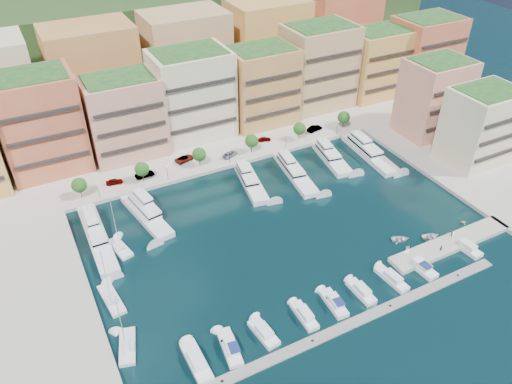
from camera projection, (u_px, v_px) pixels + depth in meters
ground at (286, 229)px, 116.99m from camera, size 400.00×400.00×0.00m
north_quay at (190, 121)px, 161.83m from camera, size 220.00×64.00×2.00m
east_quay at (499, 178)px, 134.53m from camera, size 34.00×76.00×2.00m
west_quay at (5, 358)px, 87.87m from camera, size 34.00×76.00×2.00m
hillside at (145, 71)px, 196.54m from camera, size 240.00×40.00×58.00m
south_pontoon at (352, 324)px, 94.16m from camera, size 72.00×2.20×0.35m
finger_pier at (450, 245)px, 112.36m from camera, size 32.00×5.00×2.00m
apartment_1 at (41, 123)px, 129.75m from camera, size 20.00×16.50×26.80m
apartment_2 at (124, 116)px, 137.36m from camera, size 20.00×15.50×22.80m
apartment_3 at (192, 94)px, 145.84m from camera, size 22.00×16.50×25.80m
apartment_4 at (262, 86)px, 153.25m from camera, size 20.00×15.50×23.80m
apartment_5 at (318, 66)px, 162.10m from camera, size 22.00×16.50×26.80m
apartment_6 at (375, 63)px, 170.09m from camera, size 20.00×15.50×22.80m
apartment_7 at (425, 52)px, 175.59m from camera, size 22.00×16.50×24.80m
apartment_east_a at (434, 97)px, 147.64m from camera, size 18.00×14.50×22.80m
apartment_east_b at (481, 125)px, 135.20m from camera, size 18.00×14.50×20.80m
backblock_1 at (94, 75)px, 151.83m from camera, size 26.00×18.00×30.00m
backblock_2 at (187, 59)px, 163.12m from camera, size 26.00×18.00×30.00m
backblock_3 at (267, 44)px, 174.41m from camera, size 26.00×18.00×30.00m
backblock_4 at (338, 32)px, 185.70m from camera, size 26.00×18.00×30.00m
tree_0 at (79, 185)px, 123.42m from camera, size 3.80×3.80×5.65m
tree_1 at (142, 169)px, 129.44m from camera, size 3.80×3.80×5.65m
tree_2 at (199, 154)px, 135.46m from camera, size 3.80×3.80×5.65m
tree_3 at (251, 141)px, 141.48m from camera, size 3.80×3.80×5.65m
tree_4 at (300, 129)px, 147.50m from camera, size 3.80×3.80×5.65m
tree_5 at (344, 117)px, 153.52m from camera, size 3.80×3.80×5.65m
lamppost_0 at (98, 189)px, 123.79m from camera, size 0.30×0.30×4.20m
lamppost_1 at (167, 170)px, 130.56m from camera, size 0.30×0.30×4.20m
lamppost_2 at (229, 154)px, 137.34m from camera, size 0.30×0.30×4.20m
lamppost_3 at (286, 139)px, 144.11m from camera, size 0.30×0.30×4.20m
lamppost_4 at (337, 126)px, 150.88m from camera, size 0.30×0.30×4.20m
yacht_0 at (96, 234)px, 113.64m from camera, size 4.46×25.74×7.30m
yacht_1 at (146, 213)px, 120.16m from camera, size 7.66×20.63×7.30m
yacht_3 at (250, 180)px, 131.49m from camera, size 7.48×18.92×7.30m
yacht_4 at (294, 171)px, 135.21m from camera, size 7.42×22.08×7.30m
yacht_5 at (331, 156)px, 141.47m from camera, size 7.60×18.23×7.30m
yacht_6 at (368, 151)px, 143.89m from camera, size 6.92×23.51×7.30m
cruiser_0 at (197, 362)px, 86.68m from camera, size 2.95×9.07×2.55m
cruiser_1 at (230, 348)px, 89.07m from camera, size 3.62×8.60×2.66m
cruiser_2 at (264, 333)px, 91.70m from camera, size 3.39×7.40×2.55m
cruiser_3 at (305, 316)px, 95.01m from camera, size 2.57×7.42×2.55m
cruiser_4 at (334, 303)px, 97.54m from camera, size 3.13×7.71×2.66m
cruiser_5 at (361, 292)px, 100.06m from camera, size 2.57×7.23×2.55m
cruiser_6 at (392, 279)px, 102.98m from camera, size 3.03×8.26×2.55m
cruiser_7 at (420, 267)px, 105.88m from camera, size 3.24×8.16×2.66m
cruiser_9 at (466, 247)px, 110.93m from camera, size 3.10×7.68×2.55m
sailboat_2 at (120, 249)px, 110.93m from camera, size 4.36×8.18×13.20m
sailboat_1 at (112, 300)px, 98.62m from camera, size 3.76×9.54×13.20m
sailboat_0 at (128, 347)px, 89.46m from camera, size 4.93×8.52×13.20m
tender_2 at (431, 236)px, 114.13m from camera, size 4.75×3.80×0.88m
tender_3 at (463, 222)px, 118.59m from camera, size 1.86×1.73×0.80m
tender_0 at (400, 239)px, 113.43m from camera, size 4.83×4.24×0.83m
tender_1 at (408, 247)px, 111.18m from camera, size 1.76×1.62×0.78m
car_0 at (114, 182)px, 130.09m from camera, size 4.52×2.38×1.46m
car_1 at (145, 174)px, 132.68m from camera, size 5.14×2.08×1.66m
car_2 at (184, 158)px, 139.39m from camera, size 5.93×3.79×1.52m
car_3 at (230, 154)px, 141.39m from camera, size 5.41×3.76×1.46m
car_4 at (264, 139)px, 148.61m from camera, size 4.20×2.48×1.34m
car_5 at (314, 128)px, 153.67m from camera, size 5.38×2.79×1.69m
person_0 at (441, 248)px, 108.82m from camera, size 0.50×0.65×1.57m
person_1 at (451, 234)px, 112.71m from camera, size 0.98×0.85×1.72m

